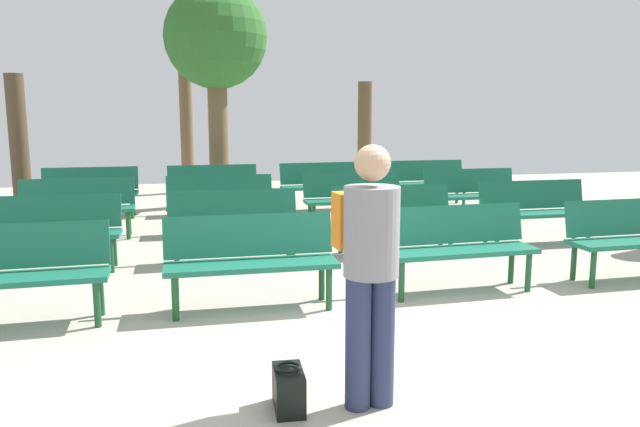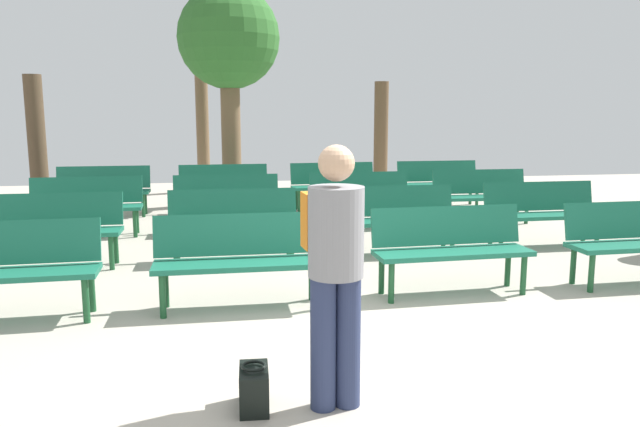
# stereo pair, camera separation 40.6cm
# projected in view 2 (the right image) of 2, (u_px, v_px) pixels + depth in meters

# --- Properties ---
(ground_plane) EXTENTS (24.00, 24.00, 0.00)m
(ground_plane) POSITION_uv_depth(u_px,v_px,m) (398.00, 361.00, 4.56)
(ground_plane) COLOR #B2A899
(bench_r0_c0) EXTENTS (1.61, 0.52, 0.87)m
(bench_r0_c0) POSITION_uv_depth(u_px,v_px,m) (5.00, 264.00, 5.40)
(bench_r0_c0) COLOR #19664C
(bench_r0_c0) RESTS_ON ground_plane
(bench_r0_c1) EXTENTS (1.60, 0.49, 0.87)m
(bench_r0_c1) POSITION_uv_depth(u_px,v_px,m) (240.00, 255.00, 5.77)
(bench_r0_c1) COLOR #19664C
(bench_r0_c1) RESTS_ON ground_plane
(bench_r0_c2) EXTENTS (1.61, 0.53, 0.87)m
(bench_r0_c2) POSITION_uv_depth(u_px,v_px,m) (450.00, 244.00, 6.23)
(bench_r0_c2) COLOR #19664C
(bench_r0_c2) RESTS_ON ground_plane
(bench_r0_c3) EXTENTS (1.61, 0.50, 0.87)m
(bench_r0_c3) POSITION_uv_depth(u_px,v_px,m) (639.00, 237.00, 6.57)
(bench_r0_c3) COLOR #19664C
(bench_r0_c3) RESTS_ON ground_plane
(bench_r1_c0) EXTENTS (1.61, 0.50, 0.87)m
(bench_r1_c0) POSITION_uv_depth(u_px,v_px,m) (52.00, 226.00, 7.23)
(bench_r1_c0) COLOR #19664C
(bench_r1_c0) RESTS_ON ground_plane
(bench_r1_c1) EXTENTS (1.60, 0.49, 0.87)m
(bench_r1_c1) POSITION_uv_depth(u_px,v_px,m) (233.00, 220.00, 7.62)
(bench_r1_c1) COLOR #19664C
(bench_r1_c1) RESTS_ON ground_plane
(bench_r1_c2) EXTENTS (1.60, 0.50, 0.87)m
(bench_r1_c2) POSITION_uv_depth(u_px,v_px,m) (395.00, 215.00, 7.96)
(bench_r1_c2) COLOR #19664C
(bench_r1_c2) RESTS_ON ground_plane
(bench_r1_c3) EXTENTS (1.60, 0.49, 0.87)m
(bench_r1_c3) POSITION_uv_depth(u_px,v_px,m) (542.00, 210.00, 8.40)
(bench_r1_c3) COLOR #19664C
(bench_r1_c3) RESTS_ON ground_plane
(bench_r2_c0) EXTENTS (1.62, 0.53, 0.87)m
(bench_r2_c0) POSITION_uv_depth(u_px,v_px,m) (86.00, 203.00, 9.04)
(bench_r2_c0) COLOR #19664C
(bench_r2_c0) RESTS_ON ground_plane
(bench_r2_c1) EXTENTS (1.60, 0.50, 0.87)m
(bench_r2_c1) POSITION_uv_depth(u_px,v_px,m) (226.00, 199.00, 9.36)
(bench_r2_c1) COLOR #19664C
(bench_r2_c1) RESTS_ON ground_plane
(bench_r2_c2) EXTENTS (1.61, 0.50, 0.87)m
(bench_r2_c2) POSITION_uv_depth(u_px,v_px,m) (360.00, 196.00, 9.75)
(bench_r2_c2) COLOR #19664C
(bench_r2_c2) RESTS_ON ground_plane
(bench_r2_c3) EXTENTS (1.61, 0.50, 0.87)m
(bench_r2_c3) POSITION_uv_depth(u_px,v_px,m) (481.00, 192.00, 10.16)
(bench_r2_c3) COLOR #19664C
(bench_r2_c3) RESTS_ON ground_plane
(bench_r3_c0) EXTENTS (1.60, 0.49, 0.87)m
(bench_r3_c0) POSITION_uv_depth(u_px,v_px,m) (103.00, 188.00, 10.79)
(bench_r3_c0) COLOR #19664C
(bench_r3_c0) RESTS_ON ground_plane
(bench_r3_c1) EXTENTS (1.60, 0.49, 0.87)m
(bench_r3_c1) POSITION_uv_depth(u_px,v_px,m) (224.00, 185.00, 11.13)
(bench_r3_c1) COLOR #19664C
(bench_r3_c1) RESTS_ON ground_plane
(bench_r3_c2) EXTENTS (1.62, 0.54, 0.87)m
(bench_r3_c2) POSITION_uv_depth(u_px,v_px,m) (334.00, 183.00, 11.53)
(bench_r3_c2) COLOR #19664C
(bench_r3_c2) RESTS_ON ground_plane
(bench_r3_c3) EXTENTS (1.60, 0.49, 0.87)m
(bench_r3_c3) POSITION_uv_depth(u_px,v_px,m) (439.00, 180.00, 11.94)
(bench_r3_c3) COLOR #19664C
(bench_r3_c3) RESTS_ON ground_plane
(tree_0) EXTENTS (0.29, 0.29, 3.57)m
(tree_0) POSITION_uv_depth(u_px,v_px,m) (202.00, 113.00, 13.87)
(tree_0) COLOR brown
(tree_0) RESTS_ON ground_plane
(tree_1) EXTENTS (0.35, 0.35, 2.55)m
(tree_1) POSITION_uv_depth(u_px,v_px,m) (381.00, 134.00, 15.11)
(tree_1) COLOR brown
(tree_1) RESTS_ON ground_plane
(tree_2) EXTENTS (1.97, 1.97, 4.23)m
(tree_2) POSITION_uv_depth(u_px,v_px,m) (229.00, 42.00, 11.79)
(tree_2) COLOR brown
(tree_2) RESTS_ON ground_plane
(tree_3) EXTENTS (0.33, 0.33, 2.52)m
(tree_3) POSITION_uv_depth(u_px,v_px,m) (37.00, 142.00, 11.61)
(tree_3) COLOR #4C3A28
(tree_3) RESTS_ON ground_plane
(visitor_with_backpack) EXTENTS (0.37, 0.54, 1.65)m
(visitor_with_backpack) POSITION_uv_depth(u_px,v_px,m) (334.00, 261.00, 3.75)
(visitor_with_backpack) COLOR navy
(visitor_with_backpack) RESTS_ON ground_plane
(handbag) EXTENTS (0.20, 0.33, 0.29)m
(handbag) POSITION_uv_depth(u_px,v_px,m) (254.00, 388.00, 3.82)
(handbag) COLOR black
(handbag) RESTS_ON ground_plane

